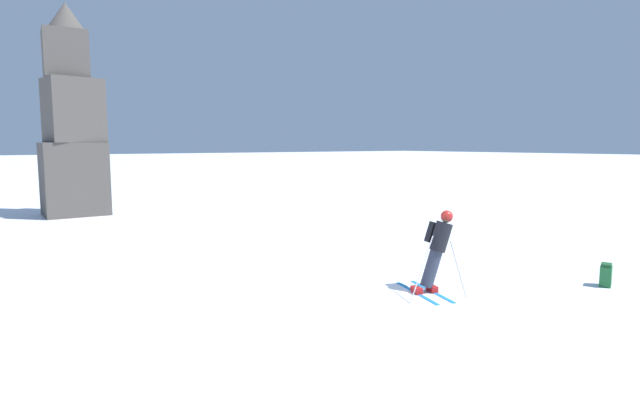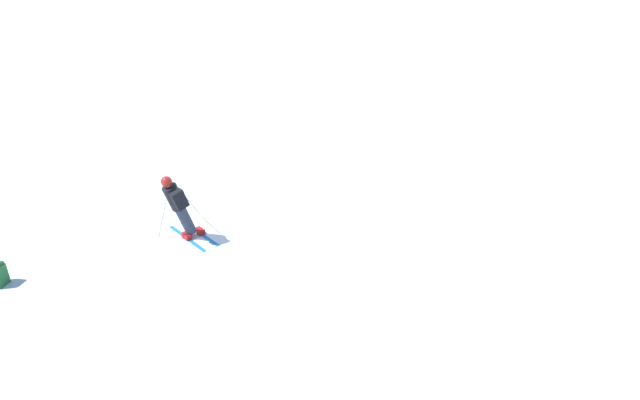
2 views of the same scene
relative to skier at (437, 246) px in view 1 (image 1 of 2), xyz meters
The scene contains 4 objects.
ground_plane 1.86m from the skier, behind, with size 300.00×300.00×0.00m, color white.
skier is the anchor object (origin of this frame).
rock_pillar 17.37m from the skier, 103.73° to the left, with size 2.49×2.19×8.89m.
spare_backpack 3.82m from the skier, 30.17° to the right, with size 0.36×0.31×0.50m.
Camera 1 is at (-6.25, -6.93, 3.06)m, focal length 28.00 mm.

